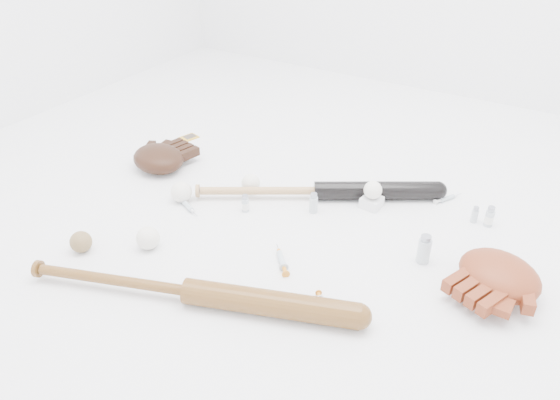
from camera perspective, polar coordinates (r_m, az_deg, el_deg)
The scene contains 21 objects.
bat_dark at distance 1.98m, azimuth 3.90°, elevation 0.98°, with size 0.93×0.07×0.07m, color black, non-canonical shape.
bat_wood at distance 1.55m, azimuth -9.52°, elevation -9.37°, with size 0.99×0.07×0.07m, color brown, non-canonical shape.
glove_dark at distance 2.21m, azimuth -12.59°, elevation 4.29°, with size 0.26×0.26×0.10m, color black, non-canonical shape.
glove_tan at distance 1.68m, azimuth 21.95°, elevation -7.24°, with size 0.28×0.28×0.10m, color maroon, non-canonical shape.
trading_card at distance 2.47m, azimuth -9.54°, elevation 6.44°, with size 0.06×0.08×0.00m, color gold.
pedestal at distance 1.96m, azimuth 9.54°, elevation -0.24°, with size 0.07×0.07×0.04m, color white.
baseball_on_pedestal at distance 1.93m, azimuth 9.68°, elevation 1.03°, with size 0.06×0.06×0.06m, color white.
baseball_left at distance 1.99m, azimuth -10.27°, elevation 0.84°, with size 0.08×0.08×0.08m, color white.
baseball_upper at distance 2.02m, azimuth -3.08°, elevation 1.78°, with size 0.07×0.07×0.07m, color white.
baseball_mid at distance 1.77m, azimuth -13.63°, elevation -3.90°, with size 0.07×0.07×0.07m, color white.
baseball_aged at distance 1.82m, azimuth -20.09°, elevation -4.13°, with size 0.07×0.07×0.07m, color olive.
syringe_0 at distance 1.96m, azimuth -9.67°, elevation -0.56°, with size 0.17×0.03×0.02m, color #ADBCC6, non-canonical shape.
syringe_1 at distance 1.68m, azimuth 0.17°, elevation -6.27°, with size 0.17×0.03×0.02m, color #ADBCC6, non-canonical shape.
syringe_2 at distance 2.07m, azimuth 17.07°, elevation 0.18°, with size 0.14×0.02×0.02m, color #ADBCC6, non-canonical shape.
syringe_3 at distance 1.53m, azimuth 4.31°, elevation -11.01°, with size 0.13×0.02×0.02m, color #ADBCC6, non-canonical shape.
syringe_4 at distance 1.78m, azimuth 22.40°, elevation -6.67°, with size 0.14×0.02×0.02m, color #ADBCC6, non-canonical shape.
vial_0 at distance 1.96m, azimuth 19.69°, elevation -1.43°, with size 0.02×0.02×0.06m, color silver.
vial_1 at distance 1.96m, azimuth 21.06°, elevation -1.60°, with size 0.03×0.03×0.07m, color silver.
vial_2 at distance 1.90m, azimuth 3.53°, elevation -0.30°, with size 0.03×0.03×0.07m, color silver.
vial_3 at distance 1.72m, azimuth 14.84°, elevation -4.96°, with size 0.04×0.04×0.10m, color silver.
vial_4 at distance 1.91m, azimuth -3.65°, elevation -0.34°, with size 0.03×0.03×0.07m, color silver.
Camera 1 is at (0.78, -1.30, 1.05)m, focal length 35.00 mm.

